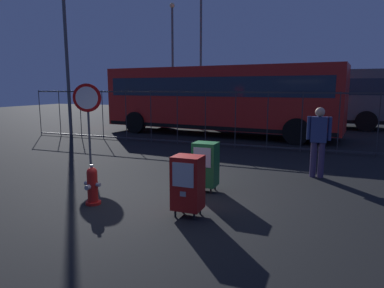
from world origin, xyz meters
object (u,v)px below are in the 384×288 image
at_px(fire_hydrant, 92,186).
at_px(street_light_far_right, 173,54).
at_px(bus_far, 291,95).
at_px(street_light_far_left, 65,25).
at_px(bus_near, 219,97).
at_px(newspaper_box_primary, 188,183).
at_px(street_light_near_left, 201,47).
at_px(newspaper_box_secondary, 205,164).
at_px(stop_sign, 88,107).
at_px(pedestrian, 319,138).

relative_size(fire_hydrant, street_light_far_right, 0.10).
distance_m(bus_far, street_light_far_left, 11.95).
bearing_deg(street_light_far_right, bus_near, -48.77).
distance_m(newspaper_box_primary, bus_near, 10.14).
bearing_deg(fire_hydrant, newspaper_box_primary, 3.36).
bearing_deg(newspaper_box_primary, fire_hydrant, -176.64).
distance_m(street_light_near_left, street_light_far_left, 9.36).
height_order(newspaper_box_secondary, street_light_far_left, street_light_far_left).
bearing_deg(newspaper_box_secondary, stop_sign, 163.81).
relative_size(stop_sign, bus_near, 0.21).
relative_size(fire_hydrant, bus_far, 0.07).
height_order(stop_sign, bus_far, bus_far).
distance_m(newspaper_box_secondary, stop_sign, 4.04).
relative_size(stop_sign, pedestrian, 1.34).
xyz_separation_m(fire_hydrant, pedestrian, (3.76, 3.56, 0.60)).
bearing_deg(pedestrian, street_light_near_left, 121.19).
bearing_deg(stop_sign, fire_hydrant, -51.30).
bearing_deg(newspaper_box_primary, stop_sign, 147.53).
xyz_separation_m(fire_hydrant, newspaper_box_secondary, (1.66, 1.53, 0.22)).
relative_size(pedestrian, bus_near, 0.16).
bearing_deg(newspaper_box_secondary, bus_near, 105.49).
bearing_deg(bus_near, newspaper_box_secondary, -69.03).
height_order(newspaper_box_primary, newspaper_box_secondary, same).
xyz_separation_m(fire_hydrant, street_light_near_left, (-3.75, 15.98, 4.28)).
height_order(bus_far, street_light_far_left, street_light_far_left).
bearing_deg(bus_far, newspaper_box_primary, -91.21).
relative_size(fire_hydrant, newspaper_box_primary, 0.73).
xyz_separation_m(newspaper_box_primary, newspaper_box_secondary, (-0.19, 1.42, 0.00)).
bearing_deg(stop_sign, bus_far, 71.49).
bearing_deg(bus_near, street_light_far_left, -148.98).
xyz_separation_m(stop_sign, street_light_near_left, (-1.66, 13.36, 3.03)).
relative_size(newspaper_box_secondary, pedestrian, 0.61).
relative_size(fire_hydrant, street_light_far_left, 0.09).
distance_m(fire_hydrant, street_light_far_right, 16.64).
xyz_separation_m(fire_hydrant, street_light_far_right, (-5.39, 15.27, 3.85)).
relative_size(street_light_near_left, street_light_far_left, 0.98).
height_order(fire_hydrant, bus_far, bus_far).
bearing_deg(fire_hydrant, bus_near, 93.80).
xyz_separation_m(newspaper_box_secondary, bus_near, (-2.31, 8.34, 1.14)).
relative_size(bus_near, bus_far, 1.02).
height_order(newspaper_box_primary, pedestrian, pedestrian).
bearing_deg(bus_far, street_light_far_left, -138.32).
xyz_separation_m(fire_hydrant, street_light_far_left, (-6.56, 7.04, 4.35)).
bearing_deg(pedestrian, stop_sign, -170.81).
xyz_separation_m(street_light_near_left, street_light_far_left, (-2.81, -8.93, 0.07)).
xyz_separation_m(bus_near, bus_far, (2.65, 4.97, 0.00)).
xyz_separation_m(newspaper_box_secondary, street_light_far_left, (-8.22, 5.52, 4.13)).
distance_m(pedestrian, street_light_far_right, 15.21).
height_order(newspaper_box_primary, street_light_far_left, street_light_far_left).
bearing_deg(newspaper_box_primary, street_light_far_right, 115.50).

